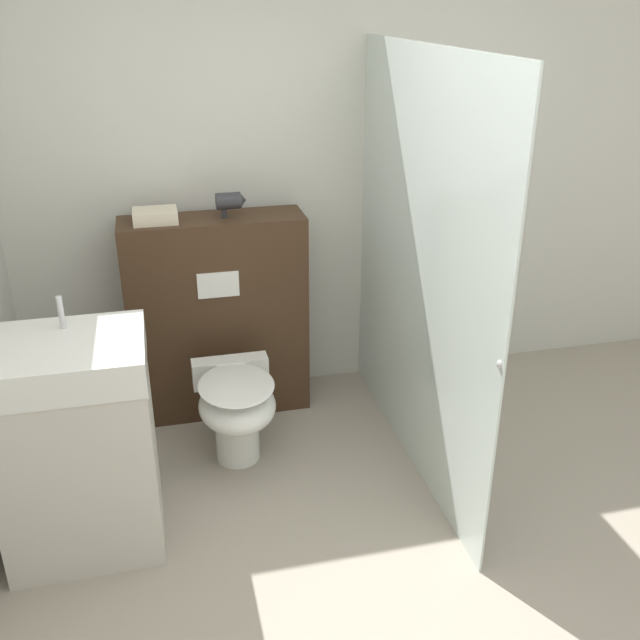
{
  "coord_description": "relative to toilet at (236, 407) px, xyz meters",
  "views": [
    {
      "loc": [
        -0.79,
        -2.0,
        2.22
      ],
      "look_at": [
        -0.04,
        1.14,
        0.75
      ],
      "focal_mm": 40.0,
      "sensor_mm": 36.0,
      "label": 1
    }
  ],
  "objects": [
    {
      "name": "sink_vanity",
      "position": [
        -0.72,
        -0.42,
        0.16
      ],
      "size": [
        0.64,
        0.53,
        1.12
      ],
      "color": "beige",
      "rests_on": "ground_plane"
    },
    {
      "name": "ground_plane",
      "position": [
        0.49,
        -1.1,
        -0.33
      ],
      "size": [
        12.0,
        12.0,
        0.0
      ],
      "primitive_type": "plane",
      "color": "#9E9384"
    },
    {
      "name": "partition_panel",
      "position": [
        -0.02,
        0.58,
        0.25
      ],
      "size": [
        0.99,
        0.32,
        1.15
      ],
      "color": "#3D2819",
      "rests_on": "ground_plane"
    },
    {
      "name": "shower_glass",
      "position": [
        0.89,
        -0.12,
        0.69
      ],
      "size": [
        0.04,
        1.82,
        2.04
      ],
      "color": "silver",
      "rests_on": "ground_plane"
    },
    {
      "name": "toilet",
      "position": [
        0.0,
        0.0,
        0.0
      ],
      "size": [
        0.4,
        0.55,
        0.49
      ],
      "color": "white",
      "rests_on": "ground_plane"
    },
    {
      "name": "wall_back",
      "position": [
        0.49,
        0.82,
        0.92
      ],
      "size": [
        8.0,
        0.06,
        2.5
      ],
      "color": "silver",
      "rests_on": "ground_plane"
    },
    {
      "name": "hair_drier",
      "position": [
        0.08,
        0.56,
        0.91
      ],
      "size": [
        0.16,
        0.09,
        0.13
      ],
      "color": "#2D2D33",
      "rests_on": "partition_panel"
    },
    {
      "name": "folded_towel",
      "position": [
        -0.31,
        0.56,
        0.86
      ],
      "size": [
        0.23,
        0.18,
        0.07
      ],
      "color": "beige",
      "rests_on": "partition_panel"
    }
  ]
}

